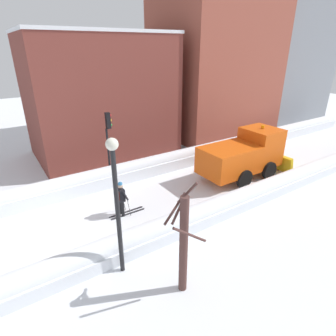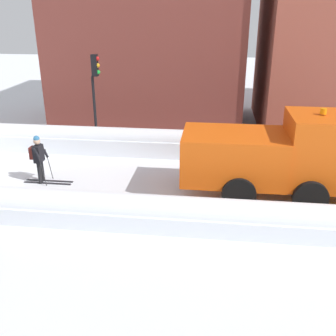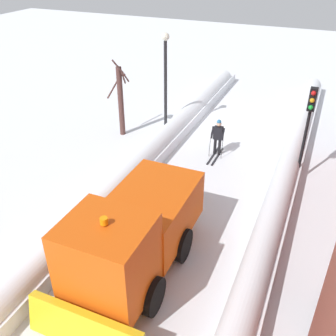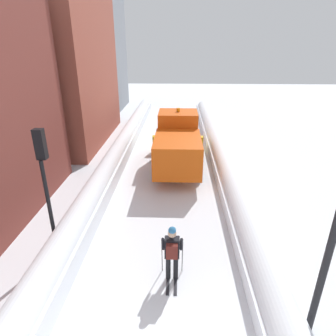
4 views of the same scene
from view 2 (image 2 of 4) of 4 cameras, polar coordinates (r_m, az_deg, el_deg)
ground_plane at (r=14.30m, az=8.38°, el=-2.76°), size 80.00×80.00×0.00m
snowbank_left at (r=16.88m, az=8.36°, el=3.23°), size 1.10×36.00×1.18m
snowbank_right at (r=11.44m, az=8.68°, el=-7.20°), size 1.10×36.00×0.99m
building_brick_near at (r=21.85m, az=-2.52°, el=17.86°), size 6.70×9.86×8.56m
plow_truck at (r=13.41m, az=15.15°, el=1.78°), size 3.20×5.98×3.12m
skier at (r=14.92m, az=-18.39°, el=1.55°), size 0.62×1.80×1.81m
traffic_light_pole at (r=17.45m, az=-10.60°, el=11.95°), size 0.28×0.42×4.21m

